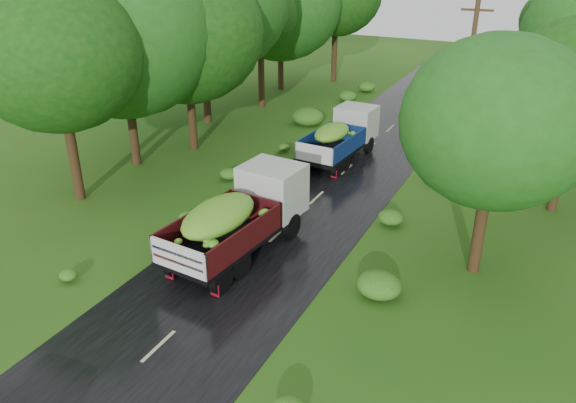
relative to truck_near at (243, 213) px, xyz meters
The scene contains 9 objects.
ground 6.46m from the truck_near, 84.47° to the right, with size 120.00×120.00×0.00m, color #1A4E10.
road 2.12m from the truck_near, 63.68° to the right, with size 6.50×80.00×0.02m, color black.
road_lines 1.74m from the truck_near, 19.89° to the right, with size 0.12×69.60×0.00m.
truck_near is the anchor object (origin of this frame).
truck_far 11.24m from the truck_near, 91.31° to the left, with size 2.60×6.26×2.57m.
utility_pole 14.48m from the truck_near, 66.07° to the left, with size 1.54×0.26×8.77m.
trees_left 17.94m from the truck_near, 124.77° to the left, with size 7.39×31.70×10.24m.
trees_right 18.96m from the truck_near, 57.12° to the left, with size 6.65×30.04×7.77m.
shrubs 7.91m from the truck_near, 85.57° to the left, with size 11.90×44.00×0.70m.
Camera 1 is at (9.55, -10.42, 11.30)m, focal length 35.00 mm.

